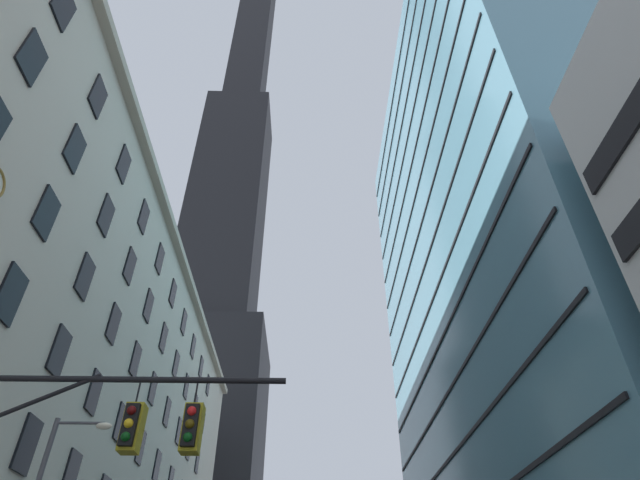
% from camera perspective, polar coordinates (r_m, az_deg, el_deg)
% --- Properties ---
extents(station_building, '(15.36, 65.02, 29.25)m').
position_cam_1_polar(station_building, '(42.41, -29.24, -16.01)').
color(station_building, beige).
rests_on(station_building, ground).
extents(dark_skyscraper, '(23.12, 23.12, 222.81)m').
position_cam_1_polar(dark_skyscraper, '(113.49, -11.10, -1.83)').
color(dark_skyscraper, black).
rests_on(dark_skyscraper, ground).
extents(glass_office_midrise, '(14.88, 43.13, 59.58)m').
position_cam_1_polar(glass_office_midrise, '(49.42, 19.86, -1.09)').
color(glass_office_midrise, teal).
rests_on(glass_office_midrise, ground).
extents(traffic_signal_mast, '(7.33, 0.63, 6.64)m').
position_cam_1_polar(traffic_signal_mast, '(12.68, -25.53, -21.22)').
color(traffic_signal_mast, black).
rests_on(traffic_signal_mast, sidewalk_left).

